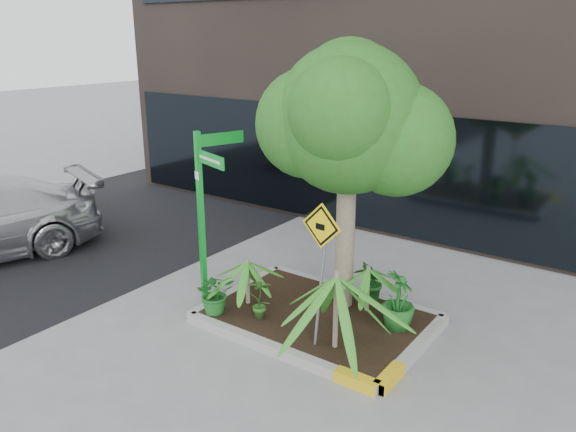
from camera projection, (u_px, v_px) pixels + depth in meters
The scene contains 13 objects.
ground at pixel (295, 327), 8.49m from camera, with size 80.00×80.00×0.00m, color gray.
asphalt_road at pixel (47, 240), 12.07m from camera, with size 7.00×80.00×0.01m, color black.
planter at pixel (318, 318), 8.54m from camera, with size 3.35×2.36×0.15m.
tree at pixel (349, 119), 8.01m from camera, with size 2.79×2.48×4.19m.
palm_front at pixel (337, 277), 7.35m from camera, with size 1.25×1.25×1.39m.
palm_left at pixel (247, 262), 8.71m from camera, with size 0.85×0.85×0.94m.
palm_back at pixel (368, 269), 8.47m from camera, with size 0.83×0.83×0.92m.
shrub_a at pixel (216, 293), 8.52m from camera, with size 0.59×0.59×0.65m, color #1C6220.
shrub_b at pixel (398, 301), 8.03m from camera, with size 0.48×0.48×0.86m, color #1C5E1F.
shrub_c at pixel (260, 298), 8.34m from camera, with size 0.35×0.35×0.66m, color #2B5F1D.
shrub_d at pixel (372, 282), 8.79m from camera, with size 0.40×0.40×0.73m, color #1B5E1D.
street_sign_post at pixel (205, 203), 8.56m from camera, with size 0.81×1.02×2.86m.
cattle_sign at pixel (321, 250), 7.37m from camera, with size 0.62×0.27×2.01m.
Camera 1 is at (4.30, -6.22, 4.21)m, focal length 35.00 mm.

